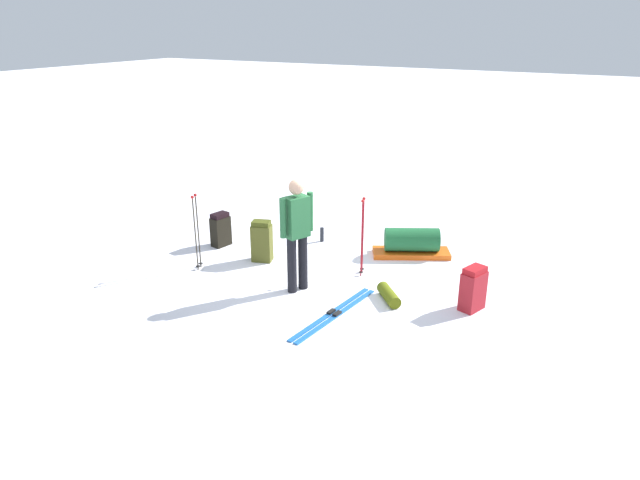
{
  "coord_description": "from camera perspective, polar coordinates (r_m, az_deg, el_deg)",
  "views": [
    {
      "loc": [
        7.01,
        3.87,
        3.79
      ],
      "look_at": [
        0.0,
        0.0,
        0.7
      ],
      "focal_mm": 32.28,
      "sensor_mm": 36.0,
      "label": 1
    }
  ],
  "objects": [
    {
      "name": "ground_plane",
      "position": [
        8.86,
        0.0,
        -4.23
      ],
      "size": [
        80.0,
        80.0,
        0.0
      ],
      "primitive_type": "plane",
      "color": "white"
    },
    {
      "name": "gear_sled",
      "position": [
        9.89,
        9.07,
        -0.32
      ],
      "size": [
        1.0,
        1.36,
        0.49
      ],
      "color": "#E65B14",
      "rests_on": "ground_plane"
    },
    {
      "name": "backpack_bright",
      "position": [
        10.34,
        -9.82,
        1.01
      ],
      "size": [
        0.36,
        0.26,
        0.61
      ],
      "color": "black",
      "rests_on": "ground_plane"
    },
    {
      "name": "ski_poles_planted_far",
      "position": [
        9.3,
        -12.16,
        1.17
      ],
      "size": [
        0.18,
        0.1,
        1.25
      ],
      "color": "black",
      "rests_on": "ground_plane"
    },
    {
      "name": "thermos_bottle",
      "position": [
        10.43,
        0.19,
        0.55
      ],
      "size": [
        0.07,
        0.07,
        0.26
      ],
      "primitive_type": "cylinder",
      "color": "black",
      "rests_on": "ground_plane"
    },
    {
      "name": "ski_poles_planted_near",
      "position": [
        8.91,
        4.23,
        0.72
      ],
      "size": [
        0.2,
        0.11,
        1.26
      ],
      "color": "maroon",
      "rests_on": "ground_plane"
    },
    {
      "name": "skier_standing",
      "position": [
        8.27,
        -2.31,
        1.03
      ],
      "size": [
        0.53,
        0.33,
        1.7
      ],
      "color": "black",
      "rests_on": "ground_plane"
    },
    {
      "name": "ski_pair_near",
      "position": [
        7.94,
        1.41,
        -7.34
      ],
      "size": [
        1.85,
        0.39,
        0.05
      ],
      "color": "#1E5FAF",
      "rests_on": "ground_plane"
    },
    {
      "name": "backpack_small_spare",
      "position": [
        9.57,
        -5.79,
        -0.14
      ],
      "size": [
        0.32,
        0.38,
        0.7
      ],
      "color": "#4C4E1D",
      "rests_on": "ground_plane"
    },
    {
      "name": "sleeping_mat_rolled",
      "position": [
        8.33,
        6.84,
        -5.44
      ],
      "size": [
        0.53,
        0.5,
        0.18
      ],
      "primitive_type": "cylinder",
      "rotation": [
        0.0,
        1.57,
        0.73
      ],
      "color": "#566111",
      "rests_on": "ground_plane"
    },
    {
      "name": "backpack_large_dark",
      "position": [
        8.22,
        14.94,
        -4.71
      ],
      "size": [
        0.41,
        0.33,
        0.63
      ],
      "color": "maroon",
      "rests_on": "ground_plane"
    }
  ]
}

